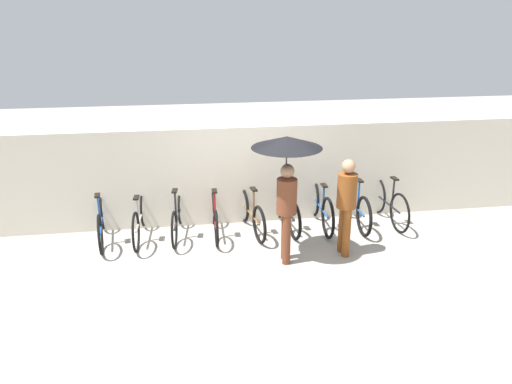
% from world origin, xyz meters
% --- Properties ---
extents(ground_plane, '(30.00, 30.00, 0.00)m').
position_xyz_m(ground_plane, '(0.00, 0.00, 0.00)').
color(ground_plane, '#9E998E').
extents(back_wall, '(13.32, 0.12, 1.86)m').
position_xyz_m(back_wall, '(0.00, 2.05, 0.93)').
color(back_wall, beige).
rests_on(back_wall, ground).
extents(parked_bicycle_0, '(0.44, 1.77, 0.98)m').
position_xyz_m(parked_bicycle_0, '(-2.66, 1.61, 0.37)').
color(parked_bicycle_0, black).
rests_on(parked_bicycle_0, ground).
extents(parked_bicycle_1, '(0.44, 1.80, 1.03)m').
position_xyz_m(parked_bicycle_1, '(-1.99, 1.62, 0.37)').
color(parked_bicycle_1, black).
rests_on(parked_bicycle_1, ground).
extents(parked_bicycle_2, '(0.44, 1.72, 1.00)m').
position_xyz_m(parked_bicycle_2, '(-1.33, 1.63, 0.36)').
color(parked_bicycle_2, black).
rests_on(parked_bicycle_2, ground).
extents(parked_bicycle_3, '(0.44, 1.66, 0.97)m').
position_xyz_m(parked_bicycle_3, '(-0.66, 1.56, 0.35)').
color(parked_bicycle_3, black).
rests_on(parked_bicycle_3, ground).
extents(parked_bicycle_4, '(0.46, 1.67, 1.08)m').
position_xyz_m(parked_bicycle_4, '(-0.00, 1.59, 0.36)').
color(parked_bicycle_4, black).
rests_on(parked_bicycle_4, ground).
extents(parked_bicycle_5, '(0.44, 1.73, 1.11)m').
position_xyz_m(parked_bicycle_5, '(0.66, 1.65, 0.37)').
color(parked_bicycle_5, black).
rests_on(parked_bicycle_5, ground).
extents(parked_bicycle_6, '(0.44, 1.80, 0.96)m').
position_xyz_m(parked_bicycle_6, '(1.33, 1.63, 0.39)').
color(parked_bicycle_6, black).
rests_on(parked_bicycle_6, ground).
extents(parked_bicycle_7, '(0.44, 1.82, 1.05)m').
position_xyz_m(parked_bicycle_7, '(1.99, 1.64, 0.39)').
color(parked_bicycle_7, black).
rests_on(parked_bicycle_7, ground).
extents(parked_bicycle_8, '(0.44, 1.72, 1.00)m').
position_xyz_m(parked_bicycle_8, '(2.66, 1.63, 0.39)').
color(parked_bicycle_8, black).
rests_on(parked_bicycle_8, ground).
extents(pedestrian_leading, '(1.10, 1.10, 2.05)m').
position_xyz_m(pedestrian_leading, '(0.40, 0.43, 1.66)').
color(pedestrian_leading, brown).
rests_on(pedestrian_leading, ground).
extents(pedestrian_center, '(0.32, 0.32, 1.65)m').
position_xyz_m(pedestrian_center, '(1.40, 0.44, 0.96)').
color(pedestrian_center, brown).
rests_on(pedestrian_center, ground).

